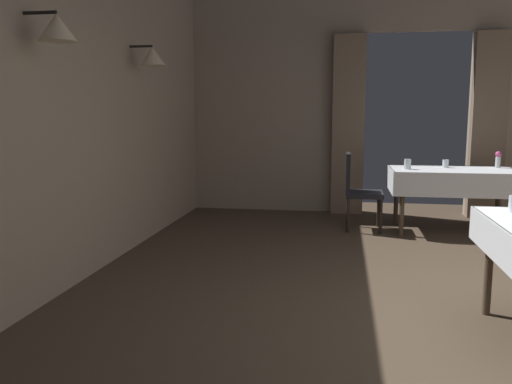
# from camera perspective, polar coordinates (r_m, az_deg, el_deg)

# --- Properties ---
(ground) EXTENTS (10.08, 10.08, 0.00)m
(ground) POSITION_cam_1_polar(r_m,az_deg,el_deg) (3.78, 24.57, -13.99)
(ground) COLOR #4C3D2D
(wall_left) EXTENTS (0.49, 8.40, 3.00)m
(wall_left) POSITION_cam_1_polar(r_m,az_deg,el_deg) (4.03, -24.16, 9.32)
(wall_left) COLOR gray
(wall_left) RESTS_ON ground
(wall_back) EXTENTS (6.40, 0.27, 3.00)m
(wall_back) POSITION_cam_1_polar(r_m,az_deg,el_deg) (7.62, 17.07, 8.99)
(wall_back) COLOR gray
(wall_back) RESTS_ON ground
(dining_table_far) EXTENTS (1.46, 0.90, 0.75)m
(dining_table_far) POSITION_cam_1_polar(r_m,az_deg,el_deg) (6.64, 20.65, 1.53)
(dining_table_far) COLOR #4C3D2D
(dining_table_far) RESTS_ON ground
(chair_far_left) EXTENTS (0.44, 0.44, 0.93)m
(chair_far_left) POSITION_cam_1_polar(r_m,az_deg,el_deg) (6.46, 10.97, 0.50)
(chair_far_left) COLOR black
(chair_far_left) RESTS_ON ground
(flower_vase_far) EXTENTS (0.07, 0.07, 0.20)m
(flower_vase_far) POSITION_cam_1_polar(r_m,az_deg,el_deg) (6.99, 24.85, 3.30)
(flower_vase_far) COLOR silver
(flower_vase_far) RESTS_ON dining_table_far
(glass_far_b) EXTENTS (0.07, 0.07, 0.10)m
(glass_far_b) POSITION_cam_1_polar(r_m,az_deg,el_deg) (6.78, 19.93, 2.93)
(glass_far_b) COLOR silver
(glass_far_b) RESTS_ON dining_table_far
(glass_far_c) EXTENTS (0.08, 0.08, 0.12)m
(glass_far_c) POSITION_cam_1_polar(r_m,az_deg,el_deg) (6.44, 16.16, 2.94)
(glass_far_c) COLOR silver
(glass_far_c) RESTS_ON dining_table_far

